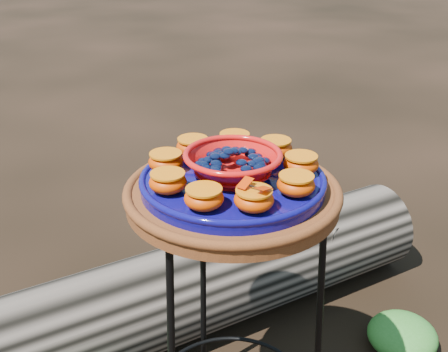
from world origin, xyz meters
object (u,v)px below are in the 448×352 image
object	(u,v)px
cobalt_plate	(233,183)
driftwood_log	(197,287)
terracotta_saucer	(233,196)
red_bowl	(233,165)
plant_stand	(232,331)

from	to	relation	value
cobalt_plate	driftwood_log	xyz separation A→B (m)	(0.06, 0.45, -0.59)
terracotta_saucer	red_bowl	size ratio (longest dim) A/B	2.33
plant_stand	cobalt_plate	distance (m)	0.40
terracotta_saucer	plant_stand	bearing A→B (deg)	0.00
red_bowl	driftwood_log	size ratio (longest dim) A/B	0.12
terracotta_saucer	cobalt_plate	distance (m)	0.03
plant_stand	red_bowl	distance (m)	0.44
red_bowl	driftwood_log	xyz separation A→B (m)	(0.06, 0.45, -0.63)
plant_stand	red_bowl	world-z (taller)	red_bowl
driftwood_log	plant_stand	bearing A→B (deg)	-97.52
terracotta_saucer	driftwood_log	bearing A→B (deg)	82.48
red_bowl	cobalt_plate	bearing A→B (deg)	0.00
plant_stand	cobalt_plate	xyz separation A→B (m)	(0.00, 0.00, 0.40)
cobalt_plate	driftwood_log	size ratio (longest dim) A/B	0.23
terracotta_saucer	red_bowl	distance (m)	0.07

